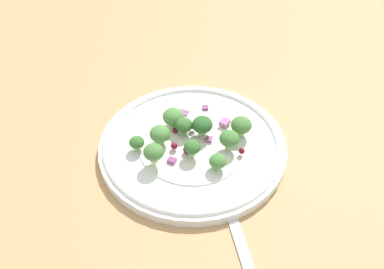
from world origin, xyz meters
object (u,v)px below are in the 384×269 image
broccoli_floret_1 (154,152)px  broccoli_floret_0 (137,143)px  plate (192,145)px  fork (240,240)px  broccoli_floret_2 (241,124)px

broccoli_floret_1 → broccoli_floret_0: bearing=117.6°
plate → fork: size_ratio=1.31×
plate → broccoli_floret_0: bearing=176.7°
plate → broccoli_floret_0: (-7.13, 0.41, 1.65)cm
broccoli_floret_2 → broccoli_floret_1: bearing=-167.3°
broccoli_floret_1 → fork: broccoli_floret_1 is taller
broccoli_floret_0 → broccoli_floret_2: bearing=-1.8°
plate → broccoli_floret_2: size_ratio=8.87×
plate → broccoli_floret_2: (6.50, -0.01, 2.28)cm
plate → broccoli_floret_1: size_ratio=9.61×
broccoli_floret_1 → fork: (7.21, -12.43, -3.22)cm
plate → broccoli_floret_0: broccoli_floret_0 is taller
fork → broccoli_floret_1: bearing=120.1°
broccoli_floret_0 → fork: broccoli_floret_0 is taller
plate → broccoli_floret_1: 6.66cm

